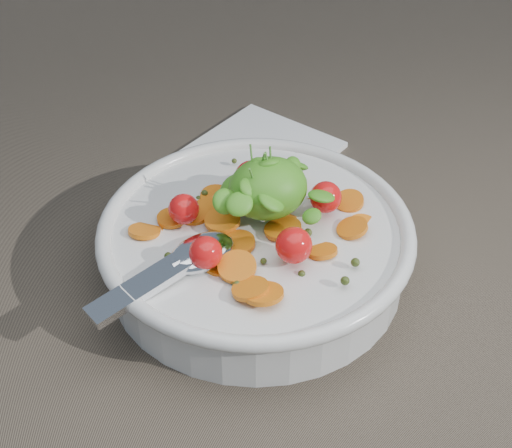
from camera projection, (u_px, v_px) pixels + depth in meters
name	position (u px, v px, depth m)	size (l,w,h in m)	color
ground	(242.00, 285.00, 0.64)	(6.00, 6.00, 0.00)	brown
bowl	(256.00, 244.00, 0.63)	(0.30, 0.28, 0.12)	silver
napkin	(256.00, 155.00, 0.79)	(0.16, 0.14, 0.01)	white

